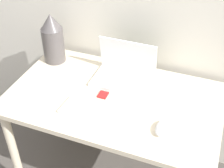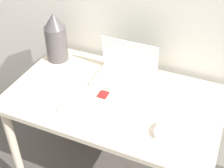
{
  "view_description": "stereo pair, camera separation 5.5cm",
  "coord_description": "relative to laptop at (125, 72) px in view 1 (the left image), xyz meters",
  "views": [
    {
      "loc": [
        0.46,
        -0.89,
        1.83
      ],
      "look_at": [
        -0.0,
        0.33,
        0.82
      ],
      "focal_mm": 50.0,
      "sensor_mm": 36.0,
      "label": 1
    },
    {
      "loc": [
        0.51,
        -0.87,
        1.83
      ],
      "look_at": [
        -0.0,
        0.33,
        0.82
      ],
      "focal_mm": 50.0,
      "sensor_mm": 36.0,
      "label": 2
    }
  ],
  "objects": [
    {
      "name": "desk",
      "position": [
        -0.0,
        -0.17,
        -0.15
      ],
      "size": [
        1.17,
        0.7,
        0.72
      ],
      "color": "beige",
      "rests_on": "ground_plane"
    },
    {
      "name": "laptop",
      "position": [
        0.0,
        0.0,
        0.0
      ],
      "size": [
        0.34,
        0.22,
        0.24
      ],
      "color": "white",
      "rests_on": "desk"
    },
    {
      "name": "keyboard",
      "position": [
        -0.01,
        -0.35,
        -0.04
      ],
      "size": [
        0.43,
        0.17,
        0.02
      ],
      "color": "white",
      "rests_on": "desk"
    },
    {
      "name": "mouse",
      "position": [
        0.3,
        -0.33,
        -0.03
      ],
      "size": [
        0.05,
        0.11,
        0.04
      ],
      "color": "silver",
      "rests_on": "desk"
    },
    {
      "name": "vase",
      "position": [
        -0.49,
        0.04,
        0.1
      ],
      "size": [
        0.13,
        0.13,
        0.32
      ],
      "color": "#514C4C",
      "rests_on": "desk"
    },
    {
      "name": "mp3_player",
      "position": [
        -0.06,
        -0.18,
        -0.05
      ],
      "size": [
        0.05,
        0.06,
        0.01
      ],
      "color": "red",
      "rests_on": "desk"
    }
  ]
}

